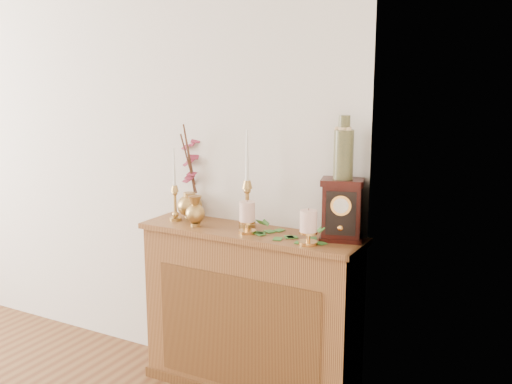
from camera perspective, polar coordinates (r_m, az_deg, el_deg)
The scene contains 10 objects.
console_shelf at distance 3.35m, azimuth -0.60°, elevation -11.83°, with size 1.24×0.34×0.93m.
candlestick_left at distance 3.40m, azimuth -7.73°, elevation -0.48°, with size 0.07×0.07×0.41m.
candlestick_center at distance 3.21m, azimuth -0.84°, elevation -0.39°, with size 0.09×0.09×0.53m.
bud_vase at distance 3.26m, azimuth -5.81°, elevation -1.85°, with size 0.11×0.11×0.17m.
ginger_jar at distance 3.48m, azimuth -6.18°, elevation 1.67°, with size 0.22×0.24×0.54m.
pillar_candle_left at distance 3.12m, azimuth -0.84°, elevation -2.27°, with size 0.09×0.09×0.18m.
pillar_candle_right at distance 2.92m, azimuth 5.01°, elevation -3.20°, with size 0.09×0.09×0.18m.
ivy_garland at distance 3.05m, azimuth 3.85°, elevation -4.13°, with size 0.42×0.22×0.09m.
mantel_clock at distance 3.01m, azimuth 8.18°, elevation -1.74°, with size 0.24×0.20×0.31m.
ceramic_vase at distance 2.95m, azimuth 8.35°, elevation 3.91°, with size 0.10×0.10×0.31m.
Camera 1 is at (2.91, -0.58, 1.77)m, focal length 42.00 mm.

